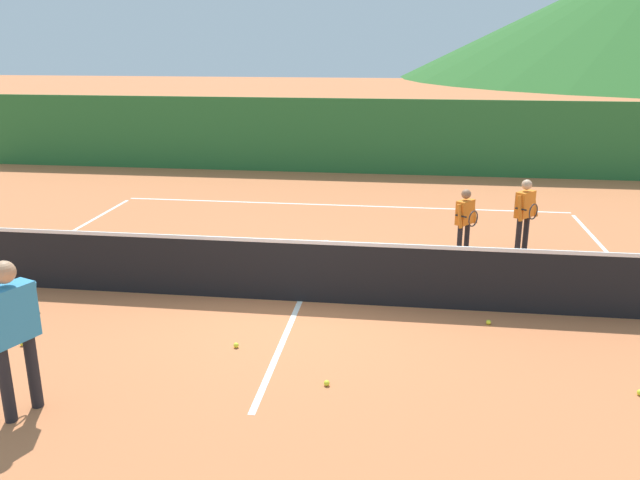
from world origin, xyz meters
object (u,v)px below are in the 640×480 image
Objects in this scene: tennis_ball_4 at (489,322)px; tennis_net at (300,270)px; tennis_ball_1 at (23,343)px; instructor at (12,324)px; student_1 at (525,209)px; tennis_ball_0 at (236,345)px; tennis_ball_3 at (327,383)px; student_0 at (465,217)px; tennis_ball_2 at (640,393)px.

tennis_net is at bearing 170.16° from tennis_ball_4.
instructor is at bearing -57.97° from tennis_ball_1.
student_1 is 6.27m from tennis_ball_0.
tennis_ball_0 is at bearing 147.97° from tennis_ball_3.
student_1 is at bearing 60.86° from tennis_ball_3.
student_1 is 20.25× the size of tennis_ball_4.
tennis_ball_1 is 1.00× the size of tennis_ball_4.
student_1 is 20.25× the size of tennis_ball_3.
tennis_ball_1 is 4.06m from tennis_ball_3.
student_0 is 3.04m from tennis_ball_4.
student_0 is 18.48× the size of tennis_ball_4.
tennis_ball_4 is at bearing -9.84° from tennis_net.
tennis_net is 4.75m from tennis_ball_2.
tennis_net reaches higher than tennis_ball_1.
student_1 is at bearing 74.20° from tennis_ball_4.
tennis_ball_0 and tennis_ball_3 have the same top height.
tennis_ball_0 is at bearing -133.13° from student_1.
tennis_net reaches higher than tennis_ball_2.
tennis_net is 8.27× the size of student_0.
tennis_ball_4 is at bearing -87.18° from student_0.
instructor reaches higher than tennis_net.
tennis_ball_0 is at bearing 6.63° from tennis_ball_1.
tennis_ball_4 is (2.74, -0.47, -0.47)m from tennis_net.
student_0 is 18.48× the size of tennis_ball_1.
student_0 is 5.31m from tennis_ball_3.
instructor is 3.41m from tennis_ball_3.
tennis_ball_1 is 1.00× the size of tennis_ball_2.
student_1 reaches higher than tennis_net.
student_1 reaches higher than tennis_ball_4.
instructor reaches higher than tennis_ball_4.
tennis_ball_4 is at bearing 130.72° from tennis_ball_2.
student_1 is 20.25× the size of tennis_ball_2.
tennis_net is 152.94× the size of tennis_ball_1.
tennis_ball_0 is 1.50m from tennis_ball_3.
tennis_ball_1 is (-0.92, 1.47, -0.99)m from instructor.
tennis_ball_3 is at bearing -135.78° from tennis_ball_4.
tennis_ball_2 is (6.59, 1.25, -0.99)m from instructor.
tennis_net is 6.09× the size of instructor.
tennis_ball_0 is at bearing -108.85° from tennis_net.
tennis_ball_2 is at bearing -1.63° from tennis_ball_1.
tennis_net is 3.59m from student_0.
instructor is 1.99m from tennis_ball_1.
instructor reaches higher than student_1.
student_0 reaches higher than tennis_net.
tennis_ball_3 and tennis_ball_4 have the same top height.
tennis_ball_3 is (-2.97, -5.34, -0.79)m from student_1.
tennis_ball_1 is at bearing -145.25° from student_1.
tennis_ball_2 is 2.25m from tennis_ball_4.
student_0 reaches higher than tennis_ball_3.
tennis_ball_3 is (4.03, -0.48, 0.00)m from tennis_ball_1.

